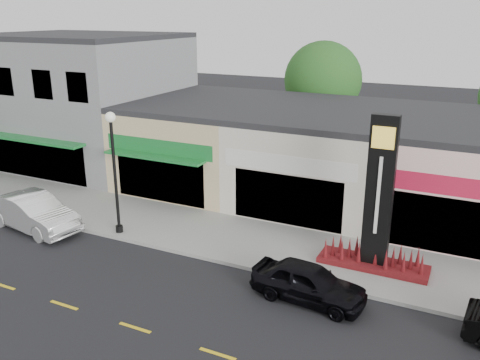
{
  "coord_description": "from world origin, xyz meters",
  "views": [
    {
      "loc": [
        6.1,
        -14.03,
        9.58
      ],
      "look_at": [
        -2.67,
        4.0,
        2.94
      ],
      "focal_mm": 38.0,
      "sensor_mm": 36.0,
      "label": 1
    }
  ],
  "objects_px": {
    "pylon_sign": "(377,216)",
    "car_white_van": "(33,212)",
    "lamp_west_near": "(114,161)",
    "car_black_sedan": "(308,283)"
  },
  "relations": [
    {
      "from": "pylon_sign",
      "to": "car_black_sedan",
      "type": "bearing_deg",
      "value": -116.15
    },
    {
      "from": "pylon_sign",
      "to": "car_white_van",
      "type": "height_order",
      "value": "pylon_sign"
    },
    {
      "from": "pylon_sign",
      "to": "car_white_van",
      "type": "relative_size",
      "value": 1.2
    },
    {
      "from": "lamp_west_near",
      "to": "pylon_sign",
      "type": "bearing_deg",
      "value": 8.77
    },
    {
      "from": "pylon_sign",
      "to": "car_black_sedan",
      "type": "relative_size",
      "value": 1.48
    },
    {
      "from": "lamp_west_near",
      "to": "car_white_van",
      "type": "distance_m",
      "value": 4.9
    },
    {
      "from": "lamp_west_near",
      "to": "pylon_sign",
      "type": "relative_size",
      "value": 0.91
    },
    {
      "from": "lamp_west_near",
      "to": "pylon_sign",
      "type": "distance_m",
      "value": 11.19
    },
    {
      "from": "lamp_west_near",
      "to": "car_white_van",
      "type": "relative_size",
      "value": 1.09
    },
    {
      "from": "lamp_west_near",
      "to": "car_black_sedan",
      "type": "xyz_separation_m",
      "value": [
        9.43,
        -1.51,
        -2.79
      ]
    }
  ]
}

